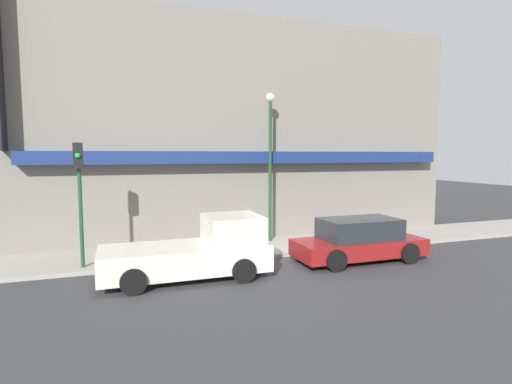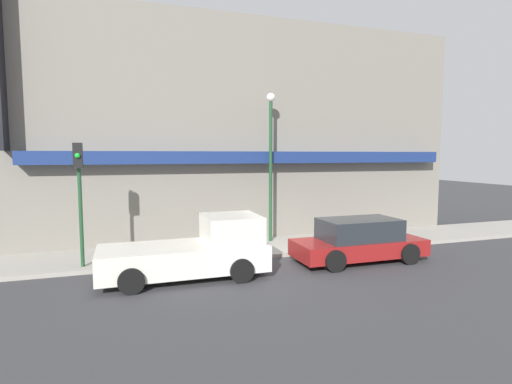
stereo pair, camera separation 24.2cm
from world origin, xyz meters
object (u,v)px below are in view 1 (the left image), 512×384
pickup_truck (197,251)px  parked_car (359,240)px  street_lamp (270,151)px  traffic_light (79,183)px  fire_hydrant (350,235)px

pickup_truck → parked_car: pickup_truck is taller
street_lamp → traffic_light: (-7.19, -1.80, -1.06)m
fire_hydrant → traffic_light: bearing=-178.8°
fire_hydrant → traffic_light: 10.39m
parked_car → street_lamp: (-2.02, 3.55, 3.20)m
pickup_truck → parked_car: size_ratio=1.07×
pickup_truck → parked_car: (5.83, 0.00, -0.08)m
pickup_truck → street_lamp: 6.07m
street_lamp → traffic_light: street_lamp is taller
pickup_truck → parked_car: bearing=0.1°
parked_car → fire_hydrant: bearing=64.2°
parked_car → traffic_light: 9.62m
fire_hydrant → street_lamp: bearing=151.4°
fire_hydrant → street_lamp: street_lamp is taller
fire_hydrant → traffic_light: size_ratio=0.18×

